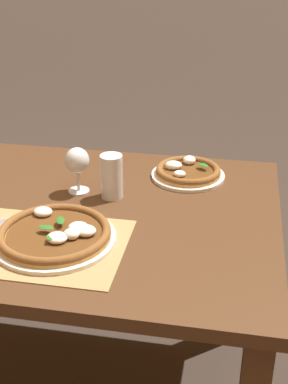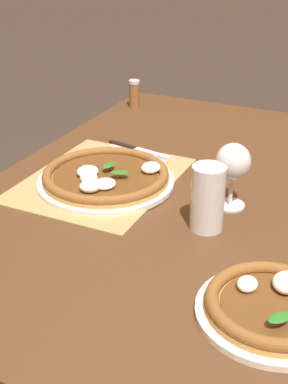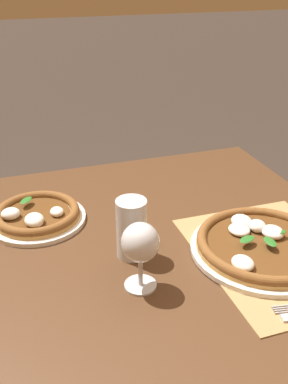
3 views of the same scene
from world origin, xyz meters
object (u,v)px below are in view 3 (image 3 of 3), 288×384
Objects in this scene: pizza_near at (262,244)px; pizza_far at (37,215)px; wine_glass at (140,245)px; pint_glass at (132,229)px.

pizza_far is (0.31, 0.49, -0.00)m from pizza_near.
wine_glass reaches higher than pizza_near.
pint_glass is (-0.22, -0.20, 0.05)m from pizza_far.
wine_glass is at bearing 95.00° from pizza_near.
pint_glass is at bearing -138.58° from pizza_far.
pizza_far is 1.77× the size of pint_glass.
pint_glass is at bearing 73.07° from pizza_near.
wine_glass is at bearing 171.96° from pint_glass.
pizza_far is at bearing 41.42° from pint_glass.
wine_glass is 1.07× the size of pint_glass.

